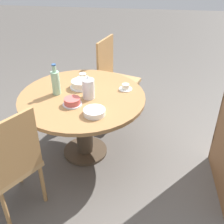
{
  "coord_description": "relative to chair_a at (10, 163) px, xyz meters",
  "views": [
    {
      "loc": [
        2.3,
        0.56,
        2.01
      ],
      "look_at": [
        0.0,
        0.29,
        0.54
      ],
      "focal_mm": 45.0,
      "sensor_mm": 36.0,
      "label": 1
    }
  ],
  "objects": [
    {
      "name": "ground_plane",
      "position": [
        -0.79,
        0.41,
        -0.51
      ],
      "size": [
        14.0,
        14.0,
        0.0
      ],
      "primitive_type": "plane",
      "color": "#56514C"
    },
    {
      "name": "cake_main",
      "position": [
        -0.95,
        0.37,
        0.23
      ],
      "size": [
        0.22,
        0.22,
        0.07
      ],
      "color": "silver",
      "rests_on": "dining_table"
    },
    {
      "name": "coffee_pot",
      "position": [
        -0.75,
        0.49,
        0.3
      ],
      "size": [
        0.12,
        0.12,
        0.23
      ],
      "color": "silver",
      "rests_on": "dining_table"
    },
    {
      "name": "chair_b",
      "position": [
        -1.64,
        0.64,
        0.0
      ],
      "size": [
        0.53,
        0.53,
        0.97
      ],
      "rotation": [
        0.0,
        0.0,
        9.09
      ],
      "color": "#A87A47",
      "rests_on": "ground_plane"
    },
    {
      "name": "plate_stack",
      "position": [
        -0.47,
        0.59,
        0.22
      ],
      "size": [
        0.19,
        0.19,
        0.05
      ],
      "color": "white",
      "rests_on": "dining_table"
    },
    {
      "name": "cake_second",
      "position": [
        -0.61,
        0.36,
        0.22
      ],
      "size": [
        0.18,
        0.18,
        0.07
      ],
      "color": "silver",
      "rests_on": "dining_table"
    },
    {
      "name": "dining_table",
      "position": [
        -0.79,
        0.41,
        0.04
      ],
      "size": [
        1.22,
        1.22,
        0.7
      ],
      "color": "#473828",
      "rests_on": "ground_plane"
    },
    {
      "name": "chair_a",
      "position": [
        0.0,
        0.0,
        0.0
      ],
      "size": [
        0.58,
        0.58,
        0.97
      ],
      "rotation": [
        0.0,
        0.0,
        5.72
      ],
      "color": "#A87A47",
      "rests_on": "ground_plane"
    },
    {
      "name": "cup_b",
      "position": [
        -1.16,
        0.35,
        0.22
      ],
      "size": [
        0.13,
        0.13,
        0.06
      ],
      "color": "white",
      "rests_on": "dining_table"
    },
    {
      "name": "cup_a",
      "position": [
        -0.96,
        0.82,
        0.22
      ],
      "size": [
        0.13,
        0.13,
        0.06
      ],
      "color": "white",
      "rests_on": "dining_table"
    },
    {
      "name": "water_bottle",
      "position": [
        -0.79,
        0.17,
        0.32
      ],
      "size": [
        0.08,
        0.08,
        0.31
      ],
      "color": "#99C6A3",
      "rests_on": "dining_table"
    }
  ]
}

